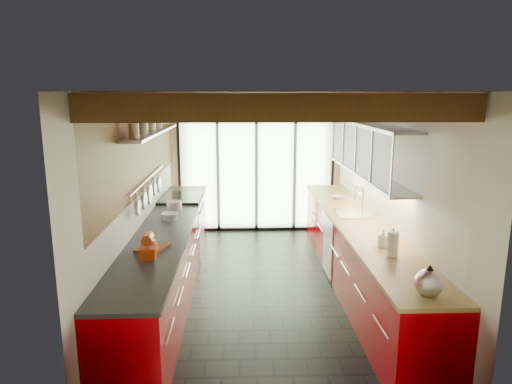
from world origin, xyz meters
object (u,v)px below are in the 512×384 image
stand_mixer (149,247)px  bowl (338,197)px  paper_towel (393,244)px  soap_bottle (383,238)px  kettle (429,281)px

stand_mixer → bowl: bearing=45.6°
paper_towel → soap_bottle: paper_towel is taller
kettle → bowl: bearing=90.0°
kettle → soap_bottle: bearing=90.0°
bowl → paper_towel: bearing=-90.0°
stand_mixer → soap_bottle: size_ratio=1.42×
soap_bottle → bowl: size_ratio=1.12×
stand_mixer → paper_towel: paper_towel is taller
paper_towel → soap_bottle: bearing=90.0°
stand_mixer → soap_bottle: stand_mixer is taller
paper_towel → bowl: 2.70m
kettle → soap_bottle: kettle is taller
bowl → kettle: bearing=-90.0°
paper_towel → bowl: size_ratio=1.72×
soap_bottle → bowl: (0.00, 2.39, -0.08)m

